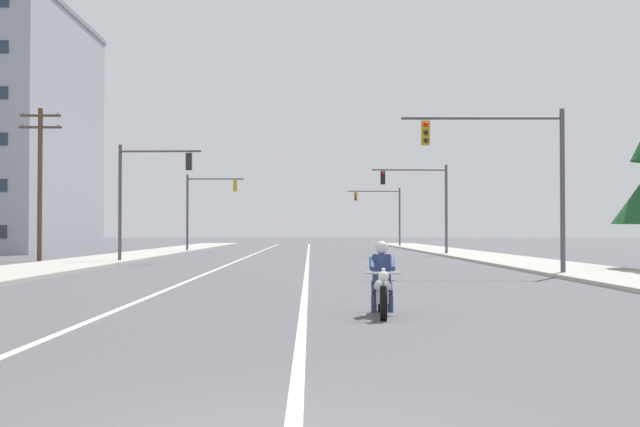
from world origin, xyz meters
TOP-DOWN VIEW (x-y plane):
  - lane_stripe_center at (0.16, 45.00)m, footprint 0.16×100.00m
  - lane_stripe_left at (-3.75, 45.00)m, footprint 0.16×100.00m
  - sidewalk_kerb_right at (11.15, 40.00)m, footprint 4.40×110.00m
  - sidewalk_kerb_left at (-11.15, 40.00)m, footprint 4.40×110.00m
  - motorcycle_with_rider at (1.71, 9.41)m, footprint 0.70×2.19m
  - traffic_signal_near_right at (7.87, 23.08)m, footprint 6.06×0.37m
  - traffic_signal_near_left at (-8.47, 35.48)m, footprint 4.36×0.38m
  - traffic_signal_mid_right at (8.13, 47.91)m, footprint 5.23×0.52m
  - traffic_signal_mid_left at (-8.26, 57.46)m, footprint 4.60×0.37m
  - traffic_signal_far_right at (8.09, 76.78)m, footprint 5.55×0.51m
  - utility_pole_left_near at (-14.61, 37.66)m, footprint 2.36×0.26m

SIDE VIEW (x-z plane):
  - lane_stripe_center at x=0.16m, z-range 0.00..0.01m
  - lane_stripe_left at x=-3.75m, z-range 0.00..0.01m
  - sidewalk_kerb_right at x=11.15m, z-range 0.00..0.14m
  - sidewalk_kerb_left at x=-11.15m, z-range 0.00..0.14m
  - motorcycle_with_rider at x=1.71m, z-range -0.14..1.32m
  - traffic_signal_near_left at x=-8.47m, z-range 0.97..7.17m
  - traffic_signal_mid_left at x=-8.26m, z-range 0.98..7.18m
  - traffic_signal_mid_right at x=8.13m, z-range 1.02..7.22m
  - traffic_signal_far_right at x=8.09m, z-range 1.04..7.24m
  - traffic_signal_near_right at x=7.87m, z-range 1.07..7.27m
  - utility_pole_left_near at x=-14.61m, z-range 0.38..8.82m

